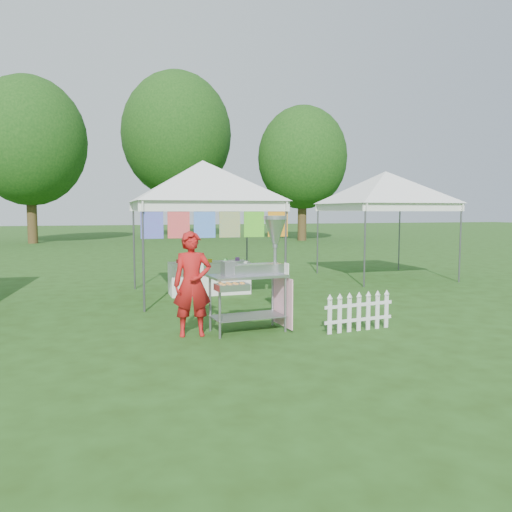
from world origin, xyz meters
name	(u,v)px	position (x,y,z in m)	size (l,w,h in m)	color
ground	(247,332)	(0.00, 0.00, 0.00)	(120.00, 120.00, 0.00)	#254313
canopy_main	(203,161)	(0.00, 3.49, 2.99)	(4.24, 4.24, 3.45)	#59595E
canopy_right	(386,172)	(5.50, 5.00, 2.99)	(4.24, 4.24, 3.45)	#59595E
tree_left	(29,141)	(-6.00, 24.00, 5.83)	(6.40, 6.40, 9.53)	#3D2D16
tree_mid	(177,135)	(3.00, 28.00, 7.14)	(7.60, 7.60, 11.52)	#3D2D16
tree_right	(303,158)	(10.00, 22.00, 5.18)	(5.60, 5.60, 8.42)	#3D2D16
donut_cart	(259,264)	(0.21, 0.03, 1.07)	(1.31, 1.00, 1.82)	gray
vendor	(192,284)	(-0.86, 0.02, 0.80)	(0.58, 0.38, 1.60)	#AD1515
picket_fence	(359,313)	(1.71, -0.46, 0.29)	(1.25, 0.17, 0.56)	white
display_table	(209,278)	(0.18, 3.73, 0.37)	(1.80, 0.70, 0.73)	white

